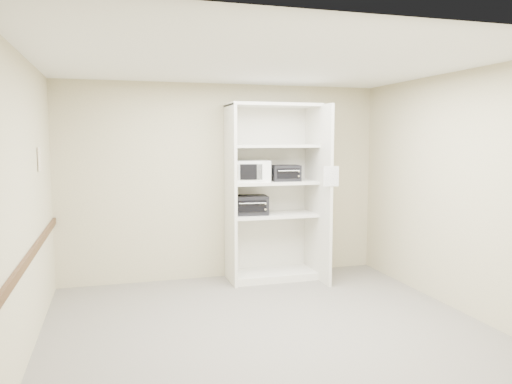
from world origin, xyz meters
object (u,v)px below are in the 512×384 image
object	(u,v)px
microwave	(251,171)
toaster_oven_upper	(285,173)
toaster_oven_lower	(250,205)
shelving_unit	(276,198)

from	to	relation	value
microwave	toaster_oven_upper	xyz separation A→B (m)	(0.48, -0.02, -0.03)
microwave	toaster_oven_lower	size ratio (longest dim) A/B	1.04
shelving_unit	toaster_oven_lower	bearing A→B (deg)	-179.72
shelving_unit	toaster_oven_lower	size ratio (longest dim) A/B	5.25
toaster_oven_lower	shelving_unit	bearing A→B (deg)	6.00
microwave	toaster_oven_upper	size ratio (longest dim) A/B	1.26
toaster_oven_upper	toaster_oven_lower	bearing A→B (deg)	179.80
toaster_oven_upper	toaster_oven_lower	size ratio (longest dim) A/B	0.82
toaster_oven_upper	microwave	bearing A→B (deg)	-178.28
shelving_unit	microwave	bearing A→B (deg)	-176.93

